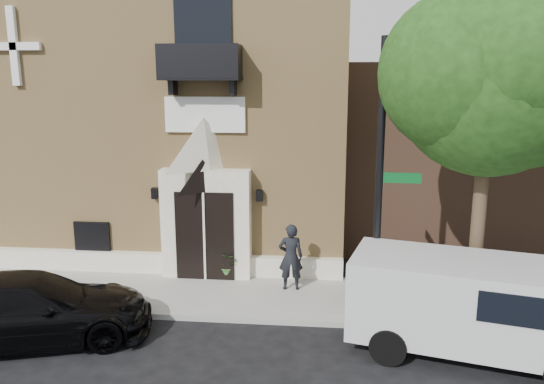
{
  "coord_description": "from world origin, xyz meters",
  "views": [
    {
      "loc": [
        2.36,
        -11.92,
        5.89
      ],
      "look_at": [
        1.0,
        2.0,
        2.9
      ],
      "focal_mm": 35.0,
      "sensor_mm": 36.0,
      "label": 1
    }
  ],
  "objects_px": {
    "black_sedan": "(29,309)",
    "fire_hydrant": "(472,307)",
    "cargo_van": "(485,306)",
    "street_sign": "(380,181)",
    "pedestrian_near": "(291,257)"
  },
  "relations": [
    {
      "from": "black_sedan",
      "to": "fire_hydrant",
      "type": "relative_size",
      "value": 6.68
    },
    {
      "from": "street_sign",
      "to": "cargo_van",
      "type": "bearing_deg",
      "value": -35.84
    },
    {
      "from": "black_sedan",
      "to": "street_sign",
      "type": "relative_size",
      "value": 0.81
    },
    {
      "from": "fire_hydrant",
      "to": "pedestrian_near",
      "type": "distance_m",
      "value": 4.8
    },
    {
      "from": "cargo_van",
      "to": "pedestrian_near",
      "type": "distance_m",
      "value": 5.27
    },
    {
      "from": "black_sedan",
      "to": "pedestrian_near",
      "type": "distance_m",
      "value": 6.62
    },
    {
      "from": "street_sign",
      "to": "black_sedan",
      "type": "bearing_deg",
      "value": -163.77
    },
    {
      "from": "cargo_van",
      "to": "fire_hydrant",
      "type": "xyz_separation_m",
      "value": [
        0.16,
        1.39,
        -0.64
      ]
    },
    {
      "from": "street_sign",
      "to": "pedestrian_near",
      "type": "bearing_deg",
      "value": 150.66
    },
    {
      "from": "street_sign",
      "to": "fire_hydrant",
      "type": "distance_m",
      "value": 3.76
    },
    {
      "from": "street_sign",
      "to": "fire_hydrant",
      "type": "bearing_deg",
      "value": -4.66
    },
    {
      "from": "black_sedan",
      "to": "pedestrian_near",
      "type": "height_order",
      "value": "pedestrian_near"
    },
    {
      "from": "fire_hydrant",
      "to": "street_sign",
      "type": "bearing_deg",
      "value": 172.89
    },
    {
      "from": "cargo_van",
      "to": "fire_hydrant",
      "type": "relative_size",
      "value": 6.85
    },
    {
      "from": "black_sedan",
      "to": "cargo_van",
      "type": "xyz_separation_m",
      "value": [
        10.04,
        0.27,
        0.4
      ]
    }
  ]
}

